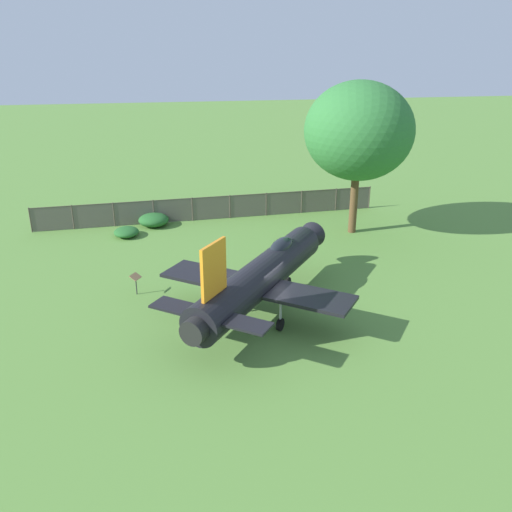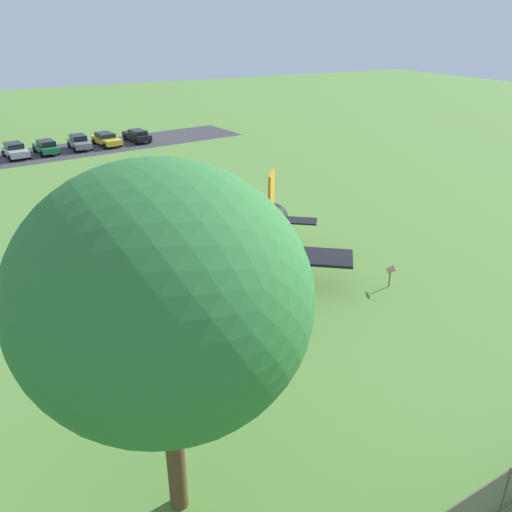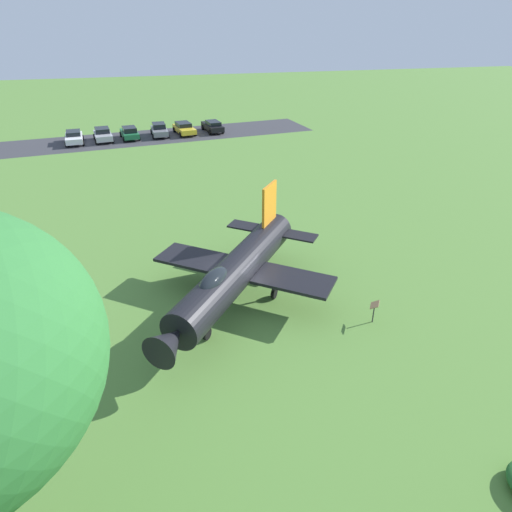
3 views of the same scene
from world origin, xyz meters
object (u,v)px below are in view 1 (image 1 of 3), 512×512
object	(u,v)px
shrub_by_tree	(126,232)
info_plaque	(136,279)
shade_tree	(359,131)
display_jet	(264,274)
shrub_near_fence	(154,220)

from	to	relation	value
shrub_by_tree	info_plaque	xyz separation A→B (m)	(-0.93, 9.46, 0.55)
shade_tree	info_plaque	distance (m)	17.64
shrub_by_tree	info_plaque	size ratio (longest dim) A/B	1.68
shrub_by_tree	shade_tree	bearing A→B (deg)	173.17
display_jet	shrub_by_tree	xyz separation A→B (m)	(7.23, -12.42, -1.66)
display_jet	shrub_by_tree	world-z (taller)	display_jet
display_jet	shrub_by_tree	distance (m)	14.47
display_jet	shade_tree	xyz separation A→B (m)	(-8.39, -10.55, 5.04)
shade_tree	shrub_near_fence	size ratio (longest dim) A/B	4.70
display_jet	shade_tree	world-z (taller)	shade_tree
info_plaque	shade_tree	bearing A→B (deg)	-152.68
shrub_by_tree	info_plaque	world-z (taller)	info_plaque
shade_tree	shrub_by_tree	bearing A→B (deg)	-6.83
shade_tree	shrub_by_tree	xyz separation A→B (m)	(15.62, -1.87, -6.70)
shade_tree	info_plaque	xyz separation A→B (m)	(14.69, 7.59, -6.16)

